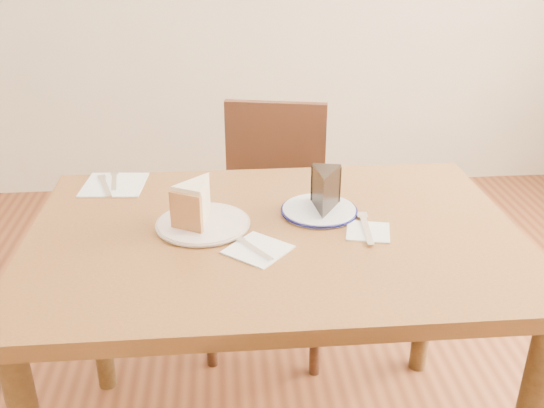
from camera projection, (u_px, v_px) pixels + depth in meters
The scene contains 13 objects.
table at pixel (275, 265), 1.52m from camera, with size 1.20×0.80×0.75m.
chair_far at pixel (271, 217), 2.15m from camera, with size 0.50×0.50×0.86m.
plate_cream at pixel (203, 224), 1.50m from camera, with size 0.22×0.22×0.01m, color silver.
plate_navy at pixel (319, 210), 1.57m from camera, with size 0.19×0.19×0.01m, color white.
carrot_cake at pixel (199, 202), 1.49m from camera, with size 0.08×0.11×0.09m, color white, non-canonical shape.
chocolate_cake at pixel (325, 193), 1.54m from camera, with size 0.08×0.11×0.09m, color black, non-canonical shape.
napkin_cream at pixel (258, 250), 1.39m from camera, with size 0.12×0.12×0.00m, color white.
napkin_navy at pixel (368, 232), 1.47m from camera, with size 0.10×0.10×0.00m, color white.
napkin_spare at pixel (114, 185), 1.73m from camera, with size 0.17×0.17×0.00m, color white.
fork_cream at pixel (253, 248), 1.39m from camera, with size 0.01×0.14×0.00m, color silver.
knife_navy at pixel (366, 228), 1.48m from camera, with size 0.02×0.17×0.00m, color silver.
fork_spare at pixel (114, 181), 1.74m from camera, with size 0.01×0.14×0.00m, color silver.
knife_spare at pixel (105, 186), 1.71m from camera, with size 0.01×0.16×0.00m, color silver.
Camera 1 is at (-0.12, -1.30, 1.45)m, focal length 40.00 mm.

